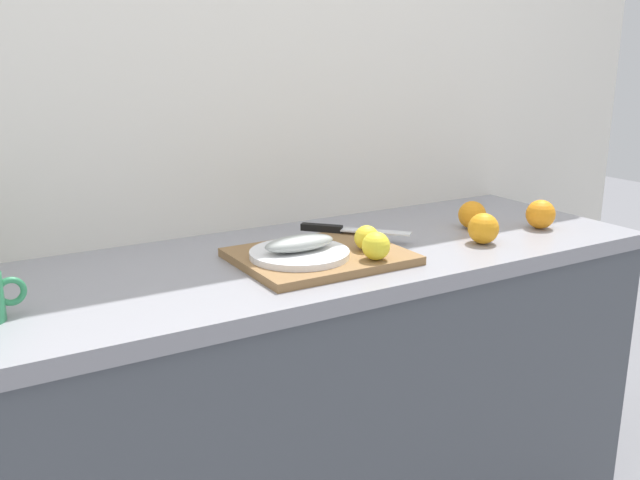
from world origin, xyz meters
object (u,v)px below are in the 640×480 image
(fish_fillet, at_px, (299,243))
(orange_0, at_px, (472,215))
(cutting_board, at_px, (320,256))
(lemon_0, at_px, (367,238))
(chef_knife, at_px, (341,229))
(white_plate, at_px, (300,254))

(fish_fillet, xyz_separation_m, orange_0, (0.58, 0.05, -0.01))
(cutting_board, height_order, lemon_0, lemon_0)
(chef_knife, bearing_deg, white_plate, -99.18)
(white_plate, xyz_separation_m, chef_knife, (0.20, 0.13, 0.00))
(fish_fillet, distance_m, chef_knife, 0.24)
(fish_fillet, bearing_deg, white_plate, 180.00)
(cutting_board, distance_m, orange_0, 0.52)
(chef_knife, xyz_separation_m, lemon_0, (-0.03, -0.17, 0.02))
(chef_knife, bearing_deg, fish_fillet, -99.18)
(fish_fillet, height_order, orange_0, orange_0)
(fish_fillet, bearing_deg, orange_0, 5.35)
(white_plate, bearing_deg, lemon_0, -10.68)
(fish_fillet, height_order, chef_knife, fish_fillet)
(chef_knife, height_order, orange_0, orange_0)
(white_plate, distance_m, fish_fillet, 0.03)
(cutting_board, height_order, fish_fillet, fish_fillet)
(cutting_board, distance_m, lemon_0, 0.12)
(orange_0, bearing_deg, white_plate, -174.65)
(fish_fillet, distance_m, orange_0, 0.58)
(cutting_board, bearing_deg, lemon_0, -20.37)
(lemon_0, distance_m, orange_0, 0.42)
(chef_knife, bearing_deg, cutting_board, -91.06)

